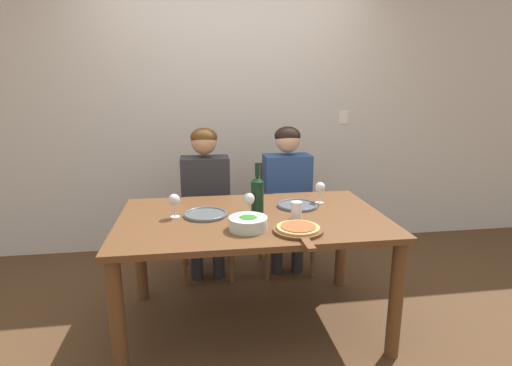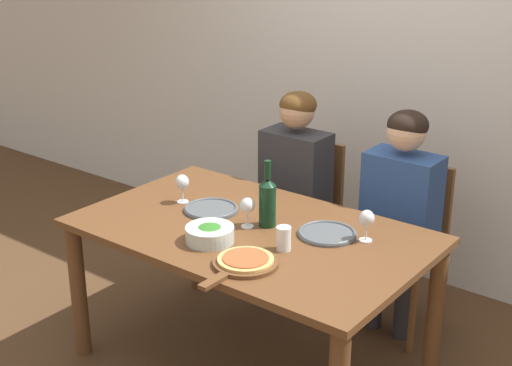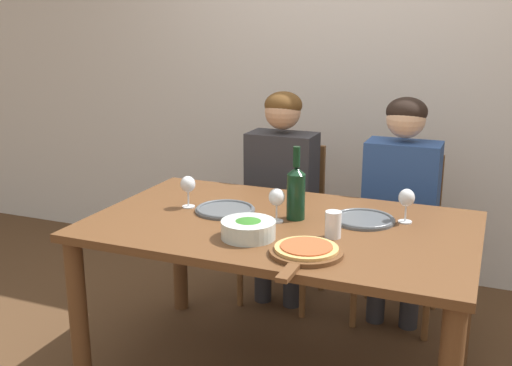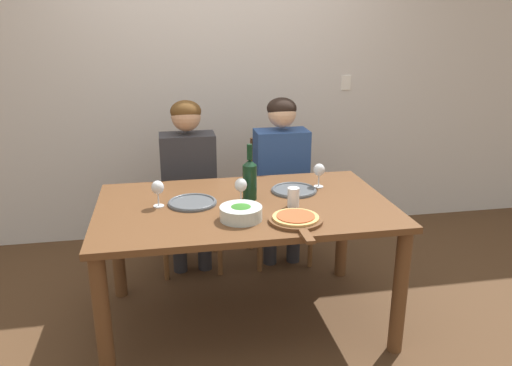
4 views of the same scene
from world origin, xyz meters
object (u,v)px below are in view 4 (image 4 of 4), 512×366
chair_right (278,194)px  dinner_plate_right (294,190)px  broccoli_bowl (241,213)px  dinner_plate_left (192,202)px  chair_left (189,199)px  pizza_on_board (296,220)px  wine_glass_right (319,171)px  person_man (282,166)px  person_woman (188,171)px  water_tumbler (293,197)px  wine_glass_left (158,189)px  wine_glass_centre (241,187)px  wine_bottle (250,178)px

chair_right → dinner_plate_right: chair_right is taller
broccoli_bowl → dinner_plate_left: 0.37m
chair_left → pizza_on_board: chair_left is taller
chair_left → wine_glass_right: (0.77, -0.66, 0.37)m
person_man → dinner_plate_right: bearing=-96.4°
chair_left → person_woman: (-0.00, -0.11, 0.25)m
person_woman → pizza_on_board: person_woman is taller
dinner_plate_right → water_tumbler: (-0.07, -0.25, 0.05)m
wine_glass_left → pizza_on_board: bearing=-27.7°
chair_left → water_tumbler: 1.14m
person_woman → wine_glass_right: person_woman is taller
person_woman → dinner_plate_left: (-0.02, -0.70, 0.02)m
chair_left → person_man: size_ratio=0.73×
wine_glass_right → wine_glass_centre: size_ratio=1.00×
person_man → broccoli_bowl: 1.08m
chair_right → pizza_on_board: chair_right is taller
person_man → dinner_plate_right: 0.60m
broccoli_bowl → pizza_on_board: bearing=-18.7°
pizza_on_board → person_woman: bearing=114.5°
wine_bottle → dinner_plate_left: size_ratio=1.18×
chair_right → broccoli_bowl: 1.22m
chair_left → person_man: bearing=-9.2°
chair_right → person_man: person_man is taller
pizza_on_board → wine_glass_centre: size_ratio=2.79×
broccoli_bowl → person_man: bearing=65.3°
pizza_on_board → water_tumbler: 0.23m
chair_left → person_man: (0.67, -0.11, 0.25)m
person_woman → broccoli_bowl: bearing=-77.5°
dinner_plate_right → wine_glass_left: bearing=-172.2°
person_man → chair_right: bearing=90.0°
broccoli_bowl → wine_glass_left: wine_glass_left is taller
pizza_on_board → chair_left: bearing=112.5°
pizza_on_board → wine_glass_left: size_ratio=2.79×
person_man → wine_glass_centre: 0.87m
chair_left → wine_glass_left: 0.92m
pizza_on_board → dinner_plate_left: bearing=143.8°
chair_right → person_woman: (-0.67, -0.11, 0.25)m
wine_glass_centre → person_woman: bearing=108.5°
wine_bottle → dinner_plate_right: (0.29, 0.08, -0.12)m
dinner_plate_left → wine_glass_right: 0.81m
wine_glass_centre → chair_right: bearing=64.3°
wine_bottle → dinner_plate_left: 0.35m
chair_left → broccoli_bowl: chair_left is taller
chair_right → dinner_plate_left: 1.10m
water_tumbler → wine_bottle: bearing=141.9°
chair_right → wine_bottle: wine_bottle is taller
chair_left → dinner_plate_right: chair_left is taller
dinner_plate_left → wine_glass_centre: bearing=-11.0°
person_man → chair_left: bearing=170.8°
chair_left → wine_glass_left: size_ratio=6.01×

